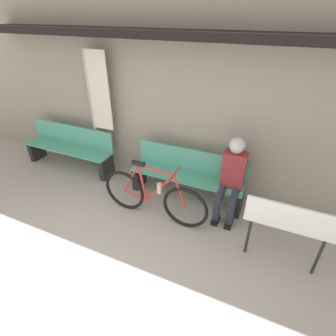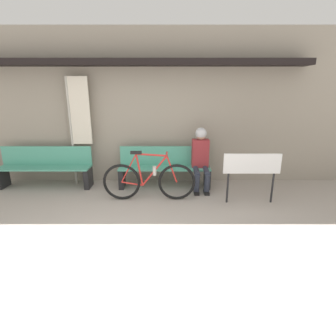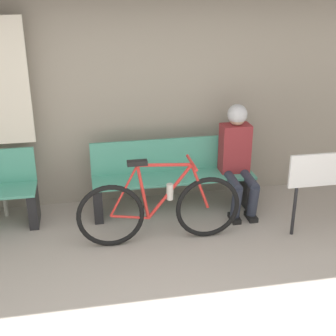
% 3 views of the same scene
% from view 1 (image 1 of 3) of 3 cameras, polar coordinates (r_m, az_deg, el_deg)
% --- Properties ---
extents(ground_plane, '(24.00, 24.00, 0.00)m').
position_cam_1_polar(ground_plane, '(3.43, -20.52, -26.11)').
color(ground_plane, '#ADA399').
extents(storefront_wall, '(12.00, 0.56, 3.20)m').
position_cam_1_polar(storefront_wall, '(4.39, 0.94, 16.46)').
color(storefront_wall, '#9E9384').
rests_on(storefront_wall, ground_plane).
extents(park_bench_near, '(1.89, 0.42, 0.84)m').
position_cam_1_polar(park_bench_near, '(4.38, 4.23, -1.76)').
color(park_bench_near, '#51A88E').
rests_on(park_bench_near, ground_plane).
extents(bicycle, '(1.71, 0.40, 0.93)m').
position_cam_1_polar(bicycle, '(3.95, -3.18, -6.33)').
color(bicycle, black).
rests_on(bicycle, ground_plane).
extents(person_seated, '(0.34, 0.64, 1.26)m').
position_cam_1_polar(person_seated, '(3.97, 13.82, -1.14)').
color(person_seated, '#2D3342').
rests_on(person_seated, ground_plane).
extents(park_bench_far, '(1.90, 0.42, 0.84)m').
position_cam_1_polar(park_bench_far, '(5.61, -20.59, 4.09)').
color(park_bench_far, '#51A88E').
rests_on(park_bench_far, ground_plane).
extents(banner_pole, '(0.45, 0.05, 2.25)m').
position_cam_1_polar(banner_pole, '(4.93, -15.15, 14.09)').
color(banner_pole, '#B7B2A8').
rests_on(banner_pole, ground_plane).
extents(signboard, '(1.01, 0.04, 0.92)m').
position_cam_1_polar(signboard, '(3.39, 24.90, -10.64)').
color(signboard, '#232326').
rests_on(signboard, ground_plane).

